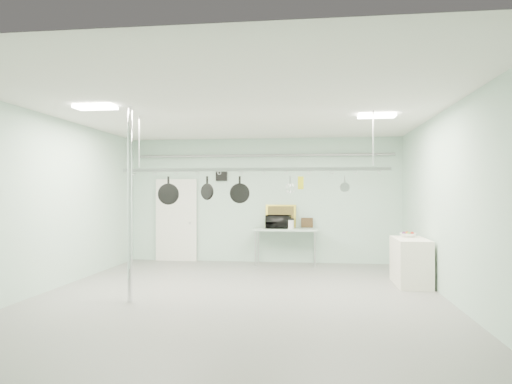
# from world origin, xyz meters

# --- Properties ---
(floor) EXTENTS (8.00, 8.00, 0.00)m
(floor) POSITION_xyz_m (0.00, 0.00, 0.00)
(floor) COLOR gray
(floor) RESTS_ON ground
(ceiling) EXTENTS (7.00, 8.00, 0.02)m
(ceiling) POSITION_xyz_m (0.00, 0.00, 3.19)
(ceiling) COLOR silver
(ceiling) RESTS_ON back_wall
(back_wall) EXTENTS (7.00, 0.02, 3.20)m
(back_wall) POSITION_xyz_m (0.00, 3.99, 1.60)
(back_wall) COLOR #A5C6B3
(back_wall) RESTS_ON floor
(right_wall) EXTENTS (0.02, 8.00, 3.20)m
(right_wall) POSITION_xyz_m (3.49, 0.00, 1.60)
(right_wall) COLOR #A5C6B3
(right_wall) RESTS_ON floor
(door) EXTENTS (1.10, 0.10, 2.20)m
(door) POSITION_xyz_m (-2.30, 3.94, 1.05)
(door) COLOR silver
(door) RESTS_ON floor
(wall_vent) EXTENTS (0.30, 0.04, 0.30)m
(wall_vent) POSITION_xyz_m (-1.10, 3.97, 2.25)
(wall_vent) COLOR black
(wall_vent) RESTS_ON back_wall
(conduit_pipe) EXTENTS (6.60, 0.07, 0.07)m
(conduit_pipe) POSITION_xyz_m (0.00, 3.90, 2.75)
(conduit_pipe) COLOR gray
(conduit_pipe) RESTS_ON back_wall
(chrome_pole) EXTENTS (0.08, 0.08, 3.20)m
(chrome_pole) POSITION_xyz_m (-1.70, -0.60, 1.60)
(chrome_pole) COLOR silver
(chrome_pole) RESTS_ON floor
(prep_table) EXTENTS (1.60, 0.70, 0.91)m
(prep_table) POSITION_xyz_m (0.60, 3.60, 0.83)
(prep_table) COLOR #AFCEBE
(prep_table) RESTS_ON floor
(side_cabinet) EXTENTS (0.60, 1.20, 0.90)m
(side_cabinet) POSITION_xyz_m (3.15, 1.40, 0.45)
(side_cabinet) COLOR white
(side_cabinet) RESTS_ON floor
(pot_rack) EXTENTS (4.80, 0.06, 1.00)m
(pot_rack) POSITION_xyz_m (0.20, 0.30, 2.23)
(pot_rack) COLOR #B7B7BC
(pot_rack) RESTS_ON ceiling
(light_panel_left) EXTENTS (0.65, 0.30, 0.05)m
(light_panel_left) POSITION_xyz_m (-2.20, -0.80, 3.16)
(light_panel_left) COLOR white
(light_panel_left) RESTS_ON ceiling
(light_panel_right) EXTENTS (0.65, 0.30, 0.05)m
(light_panel_right) POSITION_xyz_m (2.40, 0.60, 3.16)
(light_panel_right) COLOR white
(light_panel_right) RESTS_ON ceiling
(microwave) EXTENTS (0.62, 0.45, 0.33)m
(microwave) POSITION_xyz_m (0.42, 3.57, 1.07)
(microwave) COLOR black
(microwave) RESTS_ON prep_table
(coffee_canister) EXTENTS (0.22, 0.22, 0.22)m
(coffee_canister) POSITION_xyz_m (0.72, 3.43, 1.01)
(coffee_canister) COLOR silver
(coffee_canister) RESTS_ON prep_table
(painting_large) EXTENTS (0.79, 0.18, 0.58)m
(painting_large) POSITION_xyz_m (0.46, 3.90, 1.20)
(painting_large) COLOR gold
(painting_large) RESTS_ON prep_table
(painting_small) EXTENTS (0.30, 0.09, 0.25)m
(painting_small) POSITION_xyz_m (1.13, 3.90, 1.03)
(painting_small) COLOR #372613
(painting_small) RESTS_ON prep_table
(fruit_bowl) EXTENTS (0.40, 0.40, 0.08)m
(fruit_bowl) POSITION_xyz_m (3.16, 1.68, 0.94)
(fruit_bowl) COLOR white
(fruit_bowl) RESTS_ON side_cabinet
(skillet_left) EXTENTS (0.39, 0.09, 0.52)m
(skillet_left) POSITION_xyz_m (-1.34, 0.30, 1.83)
(skillet_left) COLOR black
(skillet_left) RESTS_ON pot_rack
(skillet_mid) EXTENTS (0.29, 0.20, 0.41)m
(skillet_mid) POSITION_xyz_m (-0.62, 0.30, 1.88)
(skillet_mid) COLOR black
(skillet_mid) RESTS_ON pot_rack
(skillet_right) EXTENTS (0.36, 0.17, 0.48)m
(skillet_right) POSITION_xyz_m (-0.03, 0.30, 1.85)
(skillet_right) COLOR black
(skillet_right) RESTS_ON pot_rack
(whisk) EXTENTS (0.18, 0.18, 0.32)m
(whisk) POSITION_xyz_m (0.87, 0.30, 1.92)
(whisk) COLOR silver
(whisk) RESTS_ON pot_rack
(grater) EXTENTS (0.10, 0.03, 0.25)m
(grater) POSITION_xyz_m (1.06, 0.30, 1.96)
(grater) COLOR gold
(grater) RESTS_ON pot_rack
(saucepan) EXTENTS (0.18, 0.13, 0.29)m
(saucepan) POSITION_xyz_m (1.82, 0.30, 1.94)
(saucepan) COLOR #ADADB2
(saucepan) RESTS_ON pot_rack
(fruit_cluster) EXTENTS (0.24, 0.24, 0.09)m
(fruit_cluster) POSITION_xyz_m (3.16, 1.68, 0.98)
(fruit_cluster) COLOR #9F1A0E
(fruit_cluster) RESTS_ON fruit_bowl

